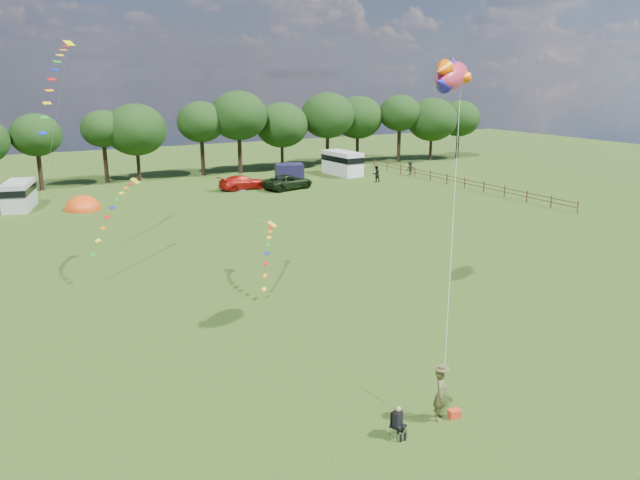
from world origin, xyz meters
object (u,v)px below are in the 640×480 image
campervan_d (342,162)px  tent_greyblue (236,188)px  campervan_b (19,194)px  walker_a (376,174)px  tent_orange (83,209)px  kite_flyer (441,394)px  walker_b (410,168)px  fish_kite (450,76)px  car_d (288,182)px  car_c (243,182)px  camp_chair (397,418)px

campervan_d → tent_greyblue: bearing=97.0°
campervan_b → walker_a: bearing=-80.7°
tent_orange → tent_greyblue: 16.85m
tent_orange → kite_flyer: size_ratio=1.84×
walker_a → walker_b: (6.69, 2.40, -0.13)m
tent_orange → walker_a: bearing=-0.9°
campervan_b → fish_kite: size_ratio=1.66×
campervan_d → tent_orange: campervan_d is taller
car_d → campervan_b: (-26.56, 2.76, 0.59)m
walker_b → tent_greyblue: bearing=-4.2°
campervan_d → kite_flyer: (-26.21, -50.94, -0.57)m
car_d → campervan_d: campervan_d is taller
fish_kite → walker_b: size_ratio=2.02×
kite_flyer → walker_b: (33.46, 46.61, -0.14)m
campervan_b → car_d: bearing=-81.1°
kite_flyer → walker_a: bearing=19.3°
tent_orange → fish_kite: bearing=-73.8°
car_c → tent_greyblue: 1.22m
campervan_d → kite_flyer: size_ratio=3.07×
walker_b → walker_a: bearing=19.4°
car_d → walker_b: (17.61, 1.50, 0.05)m
campervan_b → tent_greyblue: bearing=-74.4°
fish_kite → tent_orange: bearing=76.2°
campervan_b → camp_chair: 48.82m
walker_b → camp_chair: bearing=52.5°
car_d → campervan_b: 26.71m
kite_flyer → tent_orange: bearing=57.6°
walker_a → campervan_b: bearing=-6.7°
campervan_b → tent_greyblue: campervan_b is taller
car_d → fish_kite: size_ratio=1.70×
car_d → tent_greyblue: car_d is taller
tent_greyblue → walker_a: size_ratio=1.87×
fish_kite → walker_b: (28.05, 39.79, -11.27)m
campervan_d → campervan_b: bearing=91.5°
campervan_d → fish_kite: 49.90m
tent_greyblue → fish_kite: 43.41m
car_d → tent_greyblue: bearing=46.1°
kite_flyer → walker_b: 57.38m
campervan_d → tent_greyblue: campervan_d is taller
fish_kite → kite_flyer: bearing=-158.5°
tent_orange → fish_kite: size_ratio=1.07×
car_d → campervan_d: (10.36, 5.83, 0.77)m
tent_orange → kite_flyer: kite_flyer is taller
campervan_b → tent_orange: 6.14m
car_d → campervan_d: size_ratio=0.96×
campervan_d → tent_orange: 32.46m
car_c → walker_a: bearing=-105.1°
camp_chair → walker_a: 52.91m
campervan_d → walker_a: bearing=-178.5°
car_c → kite_flyer: 48.71m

